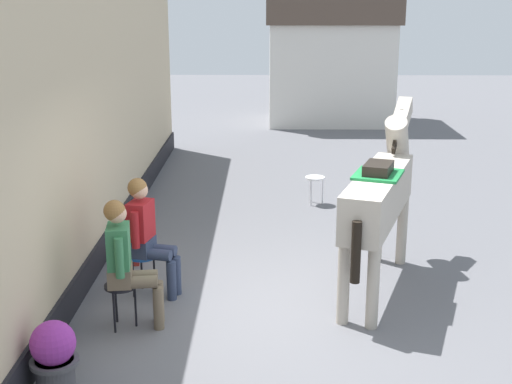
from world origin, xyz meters
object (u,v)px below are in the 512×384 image
saddled_horse_center (381,193)px  spare_stool_white (315,180)px  satchel_bag (128,258)px  seated_visitor_near (126,257)px  flower_planter_near (54,354)px  seated_visitor_far (146,231)px

saddled_horse_center → spare_stool_white: bearing=98.7°
satchel_bag → saddled_horse_center: bearing=-20.0°
seated_visitor_near → satchel_bag: bearing=101.1°
flower_planter_near → saddled_horse_center: bearing=35.9°
spare_stool_white → seated_visitor_far: bearing=-120.6°
saddled_horse_center → seated_visitor_near: bearing=-158.2°
seated_visitor_near → saddled_horse_center: size_ratio=0.48×
seated_visitor_far → flower_planter_near: bearing=-103.7°
seated_visitor_near → saddled_horse_center: (2.76, 1.10, 0.38)m
seated_visitor_far → spare_stool_white: (2.16, 3.66, -0.38)m
seated_visitor_far → seated_visitor_near: bearing=-95.1°
seated_visitor_far → satchel_bag: 1.19m
seated_visitor_far → satchel_bag: seated_visitor_far is taller
seated_visitor_far → saddled_horse_center: (2.68, 0.27, 0.38)m
saddled_horse_center → spare_stool_white: saddled_horse_center is taller
flower_planter_near → spare_stool_white: size_ratio=1.39×
flower_planter_near → seated_visitor_near: bearing=70.7°
spare_stool_white → saddled_horse_center: bearing=-81.3°
saddled_horse_center → satchel_bag: size_ratio=10.27×
seated_visitor_far → saddled_horse_center: 2.72m
saddled_horse_center → flower_planter_near: bearing=-144.1°
seated_visitor_near → flower_planter_near: seated_visitor_near is taller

